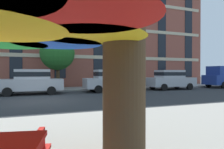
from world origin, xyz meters
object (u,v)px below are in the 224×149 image
(sedan_silver_midblock, at_px, (111,80))
(sedan_silver_downstreet, at_px, (170,79))
(sedan_silver, at_px, (31,81))
(street_tree_middle, at_px, (59,52))

(sedan_silver_midblock, bearing_deg, sedan_silver_downstreet, 0.00)
(sedan_silver, relative_size, sedan_silver_downstreet, 1.00)
(sedan_silver_midblock, height_order, street_tree_middle, street_tree_middle)
(sedan_silver, xyz_separation_m, sedan_silver_downstreet, (11.82, 0.00, 0.00))
(street_tree_middle, bearing_deg, sedan_silver_midblock, -38.36)
(sedan_silver_downstreet, bearing_deg, sedan_silver, 180.00)
(sedan_silver, xyz_separation_m, street_tree_middle, (2.18, 3.02, 2.41))
(sedan_silver, bearing_deg, street_tree_middle, 54.10)
(sedan_silver_downstreet, relative_size, street_tree_middle, 0.91)
(sedan_silver_midblock, relative_size, sedan_silver_downstreet, 1.00)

